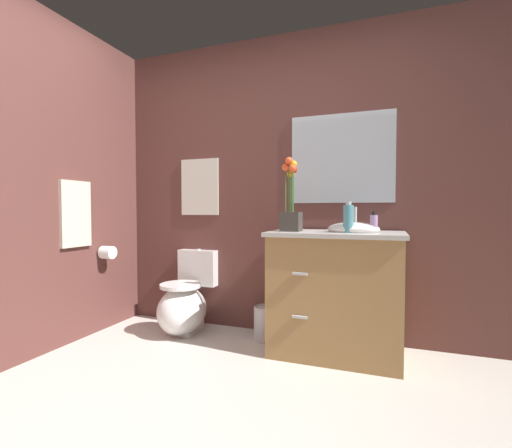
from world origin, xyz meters
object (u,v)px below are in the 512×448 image
object	(u,v)px
soap_bottle	(348,218)
wall_poster	(200,187)
flower_vase	(291,206)
hanging_towel	(76,214)
toilet_paper_roll	(108,252)
toilet	(185,304)
wall_mirror	(341,158)
vanity_cabinet	(336,291)
lotion_bottle	(374,223)
trash_bin	(265,323)

from	to	relation	value
soap_bottle	wall_poster	distance (m)	1.44
flower_vase	wall_poster	distance (m)	1.02
hanging_towel	toilet_paper_roll	xyz separation A→B (m)	(0.06, 0.28, -0.33)
toilet	toilet_paper_roll	xyz separation A→B (m)	(-0.64, -0.20, 0.44)
flower_vase	toilet_paper_roll	size ratio (longest dim) A/B	4.91
wall_mirror	toilet_paper_roll	bearing A→B (deg)	-166.30
soap_bottle	toilet_paper_roll	size ratio (longest dim) A/B	1.93
wall_mirror	hanging_towel	world-z (taller)	wall_mirror
vanity_cabinet	lotion_bottle	bearing A→B (deg)	-6.75
toilet	lotion_bottle	distance (m)	1.68
vanity_cabinet	trash_bin	xyz separation A→B (m)	(-0.57, 0.09, -0.32)
flower_vase	trash_bin	world-z (taller)	flower_vase
lotion_bottle	toilet_paper_roll	distance (m)	2.18
soap_bottle	lotion_bottle	bearing A→B (deg)	21.94
soap_bottle	flower_vase	bearing A→B (deg)	173.78
trash_bin	flower_vase	bearing A→B (deg)	-29.51
wall_poster	toilet_paper_roll	distance (m)	0.98
vanity_cabinet	hanging_towel	size ratio (longest dim) A/B	2.05
soap_bottle	lotion_bottle	distance (m)	0.18
lotion_bottle	wall_poster	size ratio (longest dim) A/B	0.29
vanity_cabinet	wall_mirror	distance (m)	1.04
toilet	lotion_bottle	size ratio (longest dim) A/B	4.75
wall_poster	toilet_paper_roll	size ratio (longest dim) A/B	4.63
vanity_cabinet	soap_bottle	xyz separation A→B (m)	(0.09, -0.10, 0.53)
flower_vase	lotion_bottle	xyz separation A→B (m)	(0.58, 0.02, -0.12)
toilet	flower_vase	distance (m)	1.26
toilet	flower_vase	bearing A→B (deg)	-4.67
hanging_towel	toilet_paper_roll	bearing A→B (deg)	78.71
lotion_bottle	trash_bin	size ratio (longest dim) A/B	0.53
trash_bin	hanging_towel	world-z (taller)	hanging_towel
wall_mirror	trash_bin	bearing A→B (deg)	-160.02
wall_poster	hanging_towel	world-z (taller)	wall_poster
toilet	wall_mirror	distance (m)	1.77
toilet	hanging_towel	distance (m)	1.14
hanging_towel	lotion_bottle	bearing A→B (deg)	10.61
wall_poster	vanity_cabinet	bearing A→B (deg)	-13.05
lotion_bottle	toilet_paper_roll	xyz separation A→B (m)	(-2.16, -0.14, -0.27)
lotion_bottle	wall_mirror	size ratio (longest dim) A/B	0.18
toilet	vanity_cabinet	size ratio (longest dim) A/B	0.65
soap_bottle	trash_bin	distance (m)	1.09
soap_bottle	trash_bin	bearing A→B (deg)	164.38
trash_bin	soap_bottle	bearing A→B (deg)	-15.62
trash_bin	hanging_towel	distance (m)	1.73
lotion_bottle	wall_poster	bearing A→B (deg)	167.98
toilet	hanging_towel	size ratio (longest dim) A/B	1.33
lotion_bottle	trash_bin	world-z (taller)	lotion_bottle
trash_bin	wall_poster	world-z (taller)	wall_poster
soap_bottle	lotion_bottle	xyz separation A→B (m)	(0.16, 0.07, -0.03)
flower_vase	trash_bin	distance (m)	0.98
wall_poster	wall_mirror	distance (m)	1.28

